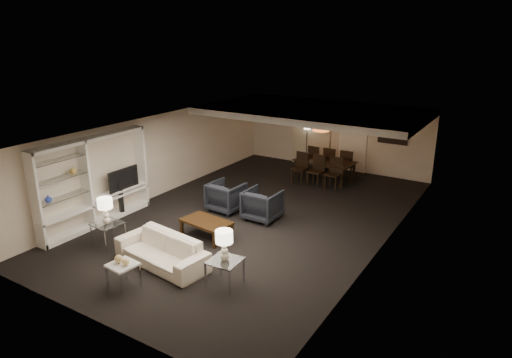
{
  "coord_description": "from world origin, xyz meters",
  "views": [
    {
      "loc": [
        6.11,
        -9.87,
        4.96
      ],
      "look_at": [
        0.0,
        0.0,
        1.1
      ],
      "focal_mm": 32.0,
      "sensor_mm": 36.0,
      "label": 1
    }
  ],
  "objects_px": {
    "vase_blue": "(48,199)",
    "floor_speaker": "(121,199)",
    "table_lamp_right": "(224,246)",
    "chair_fl": "(316,159)",
    "chair_fm": "(331,161)",
    "coffee_table": "(207,229)",
    "sofa": "(162,250)",
    "dining_table": "(324,171)",
    "pendant_light": "(321,127)",
    "side_table_right": "(225,273)",
    "vase_amber": "(73,170)",
    "armchair_right": "(263,205)",
    "armchair_left": "(226,196)",
    "chair_fr": "(348,164)",
    "side_table_left": "(108,235)",
    "chair_nm": "(316,171)",
    "television": "(121,178)",
    "marble_table": "(124,275)",
    "chair_nr": "(333,174)",
    "chair_nl": "(299,168)",
    "table_lamp_left": "(106,211)",
    "floor_lamp": "(307,145)"
  },
  "relations": [
    {
      "from": "chair_nr",
      "to": "chair_fr",
      "type": "relative_size",
      "value": 1.0
    },
    {
      "from": "marble_table",
      "to": "dining_table",
      "type": "bearing_deg",
      "value": 85.48
    },
    {
      "from": "television",
      "to": "chair_nm",
      "type": "xyz_separation_m",
      "value": [
        3.57,
        5.01,
        -0.53
      ]
    },
    {
      "from": "vase_amber",
      "to": "chair_nm",
      "type": "bearing_deg",
      "value": 60.83
    },
    {
      "from": "side_table_left",
      "to": "table_lamp_right",
      "type": "bearing_deg",
      "value": 0.0
    },
    {
      "from": "chair_nr",
      "to": "chair_fl",
      "type": "height_order",
      "value": "same"
    },
    {
      "from": "chair_nm",
      "to": "chair_nr",
      "type": "xyz_separation_m",
      "value": [
        0.6,
        0.0,
        0.0
      ]
    },
    {
      "from": "side_table_right",
      "to": "floor_speaker",
      "type": "xyz_separation_m",
      "value": [
        -4.53,
        1.45,
        0.21
      ]
    },
    {
      "from": "vase_blue",
      "to": "chair_fm",
      "type": "bearing_deg",
      "value": 67.05
    },
    {
      "from": "coffee_table",
      "to": "table_lamp_right",
      "type": "relative_size",
      "value": 1.94
    },
    {
      "from": "chair_fm",
      "to": "dining_table",
      "type": "bearing_deg",
      "value": 93.44
    },
    {
      "from": "vase_amber",
      "to": "pendant_light",
      "type": "bearing_deg",
      "value": 61.61
    },
    {
      "from": "chair_nm",
      "to": "chair_nr",
      "type": "relative_size",
      "value": 1.0
    },
    {
      "from": "coffee_table",
      "to": "side_table_right",
      "type": "height_order",
      "value": "side_table_right"
    },
    {
      "from": "chair_fm",
      "to": "coffee_table",
      "type": "bearing_deg",
      "value": 87.46
    },
    {
      "from": "pendant_light",
      "to": "table_lamp_left",
      "type": "xyz_separation_m",
      "value": [
        -2.37,
        -6.83,
        -1.03
      ]
    },
    {
      "from": "vase_blue",
      "to": "floor_lamp",
      "type": "bearing_deg",
      "value": 75.76
    },
    {
      "from": "vase_blue",
      "to": "floor_speaker",
      "type": "relative_size",
      "value": 0.18
    },
    {
      "from": "pendant_light",
      "to": "side_table_left",
      "type": "xyz_separation_m",
      "value": [
        -2.37,
        -6.83,
        -1.63
      ]
    },
    {
      "from": "pendant_light",
      "to": "television",
      "type": "bearing_deg",
      "value": -124.34
    },
    {
      "from": "armchair_left",
      "to": "side_table_right",
      "type": "relative_size",
      "value": 1.49
    },
    {
      "from": "marble_table",
      "to": "chair_fm",
      "type": "relative_size",
      "value": 0.5
    },
    {
      "from": "table_lamp_left",
      "to": "chair_nm",
      "type": "bearing_deg",
      "value": 70.32
    },
    {
      "from": "floor_speaker",
      "to": "chair_nl",
      "type": "distance_m",
      "value": 5.9
    },
    {
      "from": "coffee_table",
      "to": "chair_fl",
      "type": "distance_m",
      "value": 6.3
    },
    {
      "from": "pendant_light",
      "to": "vase_blue",
      "type": "bearing_deg",
      "value": -115.91
    },
    {
      "from": "armchair_left",
      "to": "dining_table",
      "type": "xyz_separation_m",
      "value": [
        1.26,
        3.95,
        -0.07
      ]
    },
    {
      "from": "armchair_right",
      "to": "armchair_left",
      "type": "bearing_deg",
      "value": 0.25
    },
    {
      "from": "television",
      "to": "chair_fr",
      "type": "distance_m",
      "value": 7.58
    },
    {
      "from": "sofa",
      "to": "dining_table",
      "type": "xyz_separation_m",
      "value": [
        0.66,
        7.25,
        0.02
      ]
    },
    {
      "from": "armchair_left",
      "to": "pendant_light",
      "type": "bearing_deg",
      "value": -106.68
    },
    {
      "from": "armchair_left",
      "to": "chair_nl",
      "type": "bearing_deg",
      "value": -98.2
    },
    {
      "from": "sofa",
      "to": "chair_nr",
      "type": "bearing_deg",
      "value": 86.52
    },
    {
      "from": "sofa",
      "to": "coffee_table",
      "type": "distance_m",
      "value": 1.6
    },
    {
      "from": "armchair_left",
      "to": "floor_speaker",
      "type": "relative_size",
      "value": 0.92
    },
    {
      "from": "television",
      "to": "vase_amber",
      "type": "xyz_separation_m",
      "value": [
        -0.03,
        -1.44,
        0.61
      ]
    },
    {
      "from": "chair_nm",
      "to": "chair_nr",
      "type": "height_order",
      "value": "same"
    },
    {
      "from": "side_table_left",
      "to": "chair_nm",
      "type": "distance_m",
      "value": 7.01
    },
    {
      "from": "side_table_right",
      "to": "vase_amber",
      "type": "bearing_deg",
      "value": 178.12
    },
    {
      "from": "chair_nm",
      "to": "chair_fl",
      "type": "bearing_deg",
      "value": 119.83
    },
    {
      "from": "coffee_table",
      "to": "television",
      "type": "height_order",
      "value": "television"
    },
    {
      "from": "table_lamp_right",
      "to": "chair_fl",
      "type": "distance_m",
      "value": 8.08
    },
    {
      "from": "chair_fr",
      "to": "coffee_table",
      "type": "bearing_deg",
      "value": 75.97
    },
    {
      "from": "armchair_left",
      "to": "side_table_right",
      "type": "xyz_separation_m",
      "value": [
        2.3,
        -3.3,
        -0.13
      ]
    },
    {
      "from": "armchair_right",
      "to": "chair_fl",
      "type": "bearing_deg",
      "value": -83.05
    },
    {
      "from": "marble_table",
      "to": "television",
      "type": "xyz_separation_m",
      "value": [
        -2.91,
        2.69,
        0.78
      ]
    },
    {
      "from": "pendant_light",
      "to": "chair_nl",
      "type": "xyz_separation_m",
      "value": [
        -0.61,
        -0.23,
        -1.41
      ]
    },
    {
      "from": "chair_nm",
      "to": "chair_fl",
      "type": "relative_size",
      "value": 1.0
    },
    {
      "from": "dining_table",
      "to": "armchair_right",
      "type": "bearing_deg",
      "value": -86.3
    },
    {
      "from": "television",
      "to": "floor_speaker",
      "type": "xyz_separation_m",
      "value": [
        0.08,
        -0.14,
        -0.54
      ]
    }
  ]
}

